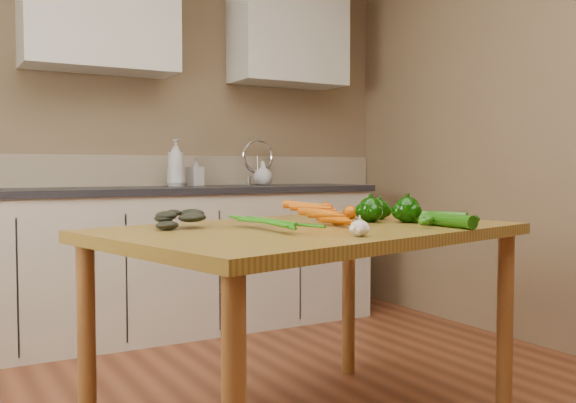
% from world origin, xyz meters
% --- Properties ---
extents(room, '(4.04, 5.04, 2.64)m').
position_xyz_m(room, '(0.00, 0.17, 1.25)').
color(room, brown).
rests_on(room, ground).
extents(counter_run, '(2.84, 0.64, 1.14)m').
position_xyz_m(counter_run, '(0.21, 2.19, 0.46)').
color(counter_run, '#C0B4A0').
rests_on(counter_run, ground).
extents(upper_cabinets, '(2.15, 0.35, 0.70)m').
position_xyz_m(upper_cabinets, '(0.51, 2.32, 1.95)').
color(upper_cabinets, silver).
rests_on(upper_cabinets, room).
extents(table, '(1.67, 1.27, 0.80)m').
position_xyz_m(table, '(0.19, 0.41, 0.71)').
color(table, olive).
rests_on(table, ground).
extents(soap_bottle_a, '(0.12, 0.12, 0.30)m').
position_xyz_m(soap_bottle_a, '(0.35, 2.28, 1.05)').
color(soap_bottle_a, silver).
rests_on(soap_bottle_a, counter_run).
extents(soap_bottle_b, '(0.10, 0.10, 0.19)m').
position_xyz_m(soap_bottle_b, '(0.52, 2.36, 0.99)').
color(soap_bottle_b, silver).
rests_on(soap_bottle_b, counter_run).
extents(soap_bottle_c, '(0.14, 0.14, 0.16)m').
position_xyz_m(soap_bottle_c, '(0.97, 2.27, 0.98)').
color(soap_bottle_c, silver).
rests_on(soap_bottle_c, counter_run).
extents(carrot_bunch, '(0.32, 0.27, 0.07)m').
position_xyz_m(carrot_bunch, '(0.17, 0.40, 0.84)').
color(carrot_bunch, '#D25D04').
rests_on(carrot_bunch, table).
extents(leafy_greens, '(0.21, 0.19, 0.11)m').
position_xyz_m(leafy_greens, '(-0.25, 0.57, 0.85)').
color(leafy_greens, black).
rests_on(leafy_greens, table).
extents(garlic_bulb, '(0.06, 0.06, 0.05)m').
position_xyz_m(garlic_bulb, '(0.15, 0.03, 0.83)').
color(garlic_bulb, silver).
rests_on(garlic_bulb, table).
extents(pepper_a, '(0.10, 0.10, 0.10)m').
position_xyz_m(pepper_a, '(0.50, 0.44, 0.85)').
color(pepper_a, '#083002').
rests_on(pepper_a, table).
extents(pepper_b, '(0.08, 0.08, 0.08)m').
position_xyz_m(pepper_b, '(0.62, 0.54, 0.84)').
color(pepper_b, '#083002').
rests_on(pepper_b, table).
extents(pepper_c, '(0.10, 0.10, 0.10)m').
position_xyz_m(pepper_c, '(0.61, 0.35, 0.85)').
color(pepper_c, '#083002').
rests_on(pepper_c, table).
extents(tomato_a, '(0.07, 0.07, 0.06)m').
position_xyz_m(tomato_a, '(0.37, 0.59, 0.83)').
color(tomato_a, '#900F02').
rests_on(tomato_a, table).
extents(tomato_b, '(0.07, 0.07, 0.07)m').
position_xyz_m(tomato_b, '(0.47, 0.73, 0.83)').
color(tomato_b, '#C74E04').
rests_on(tomato_b, table).
extents(tomato_c, '(0.06, 0.06, 0.06)m').
position_xyz_m(tomato_c, '(0.53, 0.63, 0.83)').
color(tomato_c, '#C74E04').
rests_on(tomato_c, table).
extents(zucchini_a, '(0.14, 0.22, 0.05)m').
position_xyz_m(zucchini_a, '(0.68, 0.24, 0.83)').
color(zucchini_a, '#134907').
rests_on(zucchini_a, table).
extents(zucchini_b, '(0.06, 0.24, 0.05)m').
position_xyz_m(zucchini_b, '(0.62, 0.13, 0.83)').
color(zucchini_b, '#134907').
rests_on(zucchini_b, table).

